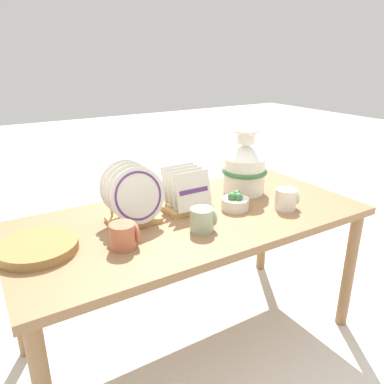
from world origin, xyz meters
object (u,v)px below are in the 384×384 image
at_px(dish_rack_round_plates, 133,199).
at_px(mug_cream_glaze, 287,199).
at_px(fruit_bowl, 235,202).
at_px(ceramic_vase, 245,167).
at_px(mug_terracotta_glaze, 124,236).
at_px(dish_rack_square_plates, 186,196).
at_px(mug_sage_glaze, 203,219).
at_px(wicker_charger_stack, 38,247).

bearing_deg(dish_rack_round_plates, mug_cream_glaze, -18.54).
relative_size(mug_cream_glaze, fruit_bowl, 0.83).
bearing_deg(ceramic_vase, mug_terracotta_glaze, -162.48).
xyz_separation_m(mug_terracotta_glaze, fruit_bowl, (0.57, 0.08, -0.01)).
bearing_deg(dish_rack_square_plates, mug_sage_glaze, -103.44).
bearing_deg(ceramic_vase, dish_rack_square_plates, -173.14).
bearing_deg(mug_terracotta_glaze, wicker_charger_stack, 155.00).
bearing_deg(ceramic_vase, dish_rack_round_plates, -174.83).
xyz_separation_m(ceramic_vase, mug_sage_glaze, (-0.42, -0.27, -0.09)).
height_order(dish_rack_square_plates, mug_terracotta_glaze, dish_rack_square_plates).
xyz_separation_m(dish_rack_square_plates, fruit_bowl, (0.19, -0.11, -0.03)).
bearing_deg(wicker_charger_stack, mug_terracotta_glaze, -25.00).
bearing_deg(ceramic_vase, fruit_bowl, -138.07).
distance_m(wicker_charger_stack, mug_sage_glaze, 0.62).
distance_m(dish_rack_square_plates, fruit_bowl, 0.23).
relative_size(dish_rack_round_plates, wicker_charger_stack, 0.89).
xyz_separation_m(dish_rack_round_plates, mug_cream_glaze, (0.66, -0.22, -0.06)).
bearing_deg(mug_sage_glaze, fruit_bowl, 23.75).
bearing_deg(dish_rack_square_plates, mug_cream_glaze, -30.42).
bearing_deg(mug_terracotta_glaze, mug_cream_glaze, -3.08).
distance_m(ceramic_vase, dish_rack_round_plates, 0.63).
bearing_deg(wicker_charger_stack, mug_sage_glaze, -14.98).
xyz_separation_m(mug_sage_glaze, mug_cream_glaze, (0.45, -0.01, 0.00)).
height_order(dish_rack_round_plates, wicker_charger_stack, dish_rack_round_plates).
relative_size(dish_rack_square_plates, fruit_bowl, 1.64).
xyz_separation_m(ceramic_vase, wicker_charger_stack, (-1.02, -0.11, -0.12)).
height_order(ceramic_vase, fruit_bowl, ceramic_vase).
height_order(dish_rack_square_plates, mug_cream_glaze, dish_rack_square_plates).
xyz_separation_m(mug_terracotta_glaze, mug_cream_glaze, (0.77, -0.04, 0.00)).
bearing_deg(wicker_charger_stack, dish_rack_round_plates, 7.02).
bearing_deg(dish_rack_square_plates, fruit_bowl, -30.47).
bearing_deg(fruit_bowl, dish_rack_round_plates, 167.42).
bearing_deg(mug_cream_glaze, mug_sage_glaze, 178.67).
relative_size(wicker_charger_stack, fruit_bowl, 2.25).
bearing_deg(dish_rack_round_plates, dish_rack_square_plates, 2.75).
height_order(mug_terracotta_glaze, fruit_bowl, mug_terracotta_glaze).
relative_size(mug_terracotta_glaze, mug_cream_glaze, 1.00).
relative_size(mug_sage_glaze, fruit_bowl, 0.83).
distance_m(mug_sage_glaze, mug_terracotta_glaze, 0.32).
bearing_deg(dish_rack_round_plates, mug_sage_glaze, -45.34).
xyz_separation_m(ceramic_vase, dish_rack_square_plates, (-0.37, -0.04, -0.07)).
relative_size(wicker_charger_stack, mug_cream_glaze, 2.73).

